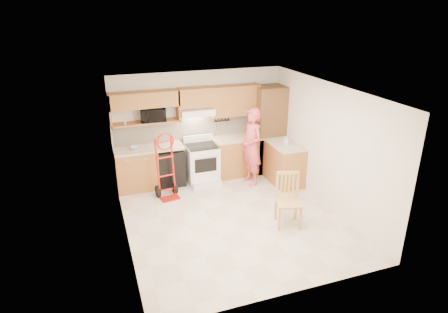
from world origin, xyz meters
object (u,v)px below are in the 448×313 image
microwave (153,114)px  dining_chair (289,201)px  range (203,161)px  hand_truck (167,169)px  person (252,147)px

microwave → dining_chair: bearing=-48.5°
range → hand_truck: 1.06m
hand_truck → dining_chair: size_ratio=1.30×
range → person: 1.17m
range → hand_truck: size_ratio=0.80×
hand_truck → dining_chair: (1.88, -1.85, -0.15)m
person → dining_chair: (-0.07, -1.91, -0.39)m
hand_truck → microwave: bearing=87.7°
microwave → hand_truck: 1.27m
microwave → hand_truck: bearing=-78.9°
person → range: bearing=-120.1°
person → hand_truck: size_ratio=1.36×
person → dining_chair: bearing=-9.5°
microwave → range: size_ratio=0.51×
microwave → person: size_ratio=0.30×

